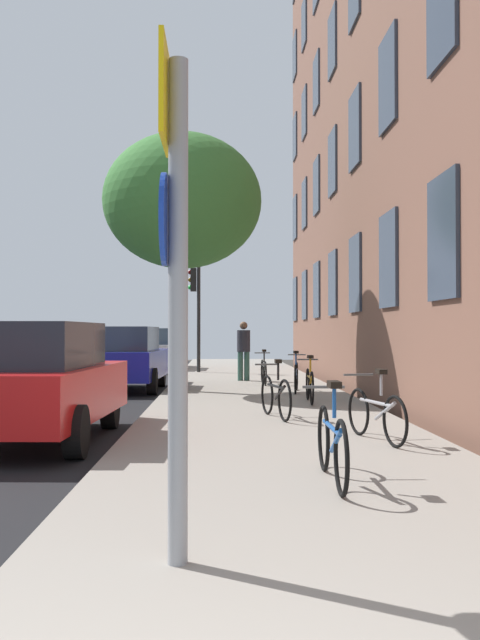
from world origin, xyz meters
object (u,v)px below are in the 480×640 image
object	(u,v)px
sign_post	(174,260)
car_0	(32,381)
bicycle_4	(296,376)
bicycle_3	(310,384)
bicycle_1	(376,413)
tree_near	(182,202)
bicycle_2	(276,395)
pedestrian_0	(244,347)
car_2	(156,349)
car_1	(124,358)
traffic_light	(196,300)
bicycle_5	(264,371)
bicycle_0	(332,443)

from	to	relation	value
sign_post	car_0	bearing A→B (deg)	112.99
bicycle_4	car_0	xyz separation A→B (m)	(-4.30, -6.49, 0.35)
bicycle_3	bicycle_1	bearing A→B (deg)	-87.49
tree_near	bicycle_2	distance (m)	6.82
bicycle_4	pedestrian_0	xyz separation A→B (m)	(-1.07, 3.78, 0.58)
sign_post	tree_near	distance (m)	12.45
tree_near	car_0	size ratio (longest dim) A/B	1.47
pedestrian_0	car_2	size ratio (longest dim) A/B	0.42
bicycle_1	car_1	distance (m)	9.98
traffic_light	bicycle_2	world-z (taller)	traffic_light
sign_post	bicycle_3	distance (m)	9.71
bicycle_1	car_0	world-z (taller)	car_0
car_2	traffic_light	bearing A→B (deg)	-57.92
bicycle_5	car_2	bearing A→B (deg)	113.48
car_0	car_2	xyz separation A→B (m)	(0.16, 17.07, -0.00)
bicycle_0	bicycle_2	distance (m)	4.80
bicycle_3	bicycle_5	bearing A→B (deg)	96.97
bicycle_3	car_1	world-z (taller)	car_1
bicycle_2	bicycle_3	size ratio (longest dim) A/B	0.96
bicycle_5	pedestrian_0	bearing A→B (deg)	109.21
bicycle_1	bicycle_5	size ratio (longest dim) A/B	0.99
bicycle_3	car_0	size ratio (longest dim) A/B	0.41
car_0	car_1	bearing A→B (deg)	89.03
tree_near	car_1	world-z (taller)	tree_near
bicycle_4	bicycle_5	bearing A→B (deg)	103.82
tree_near	car_1	size ratio (longest dim) A/B	1.52
bicycle_0	bicycle_2	size ratio (longest dim) A/B	1.08
traffic_light	car_0	xyz separation A→B (m)	(-1.74, -14.55, -1.76)
tree_near	bicycle_2	world-z (taller)	tree_near
sign_post	bicycle_3	bearing A→B (deg)	77.65
traffic_light	bicycle_0	bearing A→B (deg)	-84.13
bicycle_0	car_0	size ratio (longest dim) A/B	0.42
bicycle_5	pedestrian_0	world-z (taller)	pedestrian_0
tree_near	bicycle_4	distance (m)	4.86
bicycle_1	car_0	bearing A→B (deg)	170.99
bicycle_1	bicycle_3	bearing A→B (deg)	92.51
bicycle_1	bicycle_2	bearing A→B (deg)	114.11
bicycle_1	tree_near	bearing A→B (deg)	110.54
traffic_light	car_2	distance (m)	3.46
bicycle_0	bicycle_1	world-z (taller)	bicycle_0
bicycle_3	car_1	bearing A→B (deg)	135.01
traffic_light	pedestrian_0	distance (m)	4.79
bicycle_2	bicycle_1	bearing A→B (deg)	-65.89
tree_near	bicycle_2	bearing A→B (deg)	-71.17
traffic_light	sign_post	bearing A→B (deg)	-88.53
bicycle_0	car_1	size ratio (longest dim) A/B	0.44
sign_post	bicycle_5	size ratio (longest dim) A/B	1.86
bicycle_0	bicycle_2	world-z (taller)	bicycle_2
bicycle_1	bicycle_4	size ratio (longest dim) A/B	0.99
car_2	bicycle_5	bearing A→B (deg)	-66.52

